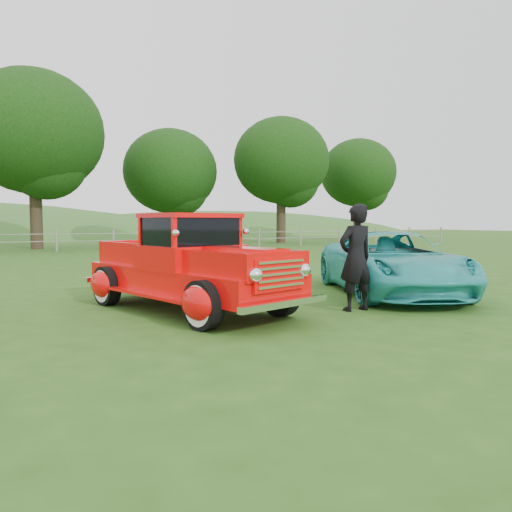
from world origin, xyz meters
name	(u,v)px	position (x,y,z in m)	size (l,w,h in m)	color
ground	(293,322)	(0.00, 0.00, 0.00)	(140.00, 140.00, 0.00)	#284E14
distant_hills	(40,272)	(-4.08, 59.46, -4.55)	(116.00, 60.00, 18.00)	#325D22
fence_line	(113,239)	(0.00, 22.00, 0.60)	(48.00, 0.12, 1.20)	gray
tree_near_west	(34,132)	(-4.00, 25.00, 6.80)	(8.00, 8.00, 10.42)	#2E1F17
tree_near_east	(170,172)	(5.00, 29.00, 5.25)	(6.80, 6.80, 8.33)	#2E1F17
tree_mid_east	(281,161)	(13.00, 27.00, 6.17)	(7.20, 7.20, 9.44)	#2E1F17
tree_far_east	(358,173)	(22.00, 30.00, 5.86)	(6.60, 6.60, 8.86)	#2E1F17
red_pickup	(189,267)	(-1.25, 1.71, 0.80)	(3.40, 5.28, 1.78)	black
teal_sedan	(392,263)	(3.47, 1.90, 0.70)	(2.34, 5.06, 1.41)	#2BAFAD
man	(356,258)	(1.54, 0.50, 0.98)	(0.71, 0.47, 1.95)	black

